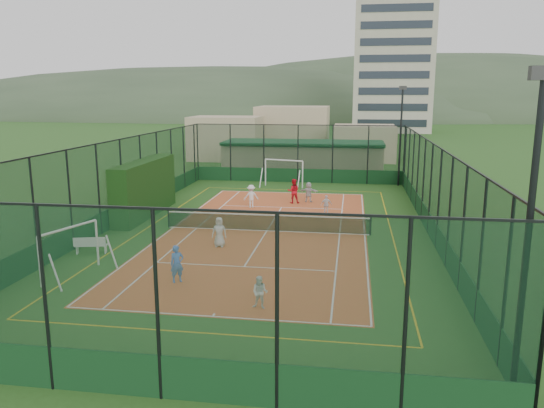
{
  "coord_description": "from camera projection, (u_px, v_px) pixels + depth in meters",
  "views": [
    {
      "loc": [
        4.66,
        -28.74,
        7.69
      ],
      "look_at": [
        0.03,
        1.8,
        1.2
      ],
      "focal_mm": 35.0,
      "sensor_mm": 36.0,
      "label": 1
    }
  ],
  "objects": [
    {
      "name": "child_far_right",
      "position": [
        326.0,
        205.0,
        34.08
      ],
      "size": [
        0.78,
        0.44,
        1.26
      ],
      "primitive_type": "imported",
      "rotation": [
        0.0,
        0.0,
        3.34
      ],
      "color": "silver",
      "rests_on": "court_slab"
    },
    {
      "name": "court_slab",
      "position": [
        267.0,
        231.0,
        30.07
      ],
      "size": [
        11.17,
        23.97,
        0.01
      ],
      "primitive_type": "cube",
      "color": "#C1612A",
      "rests_on": "ground"
    },
    {
      "name": "perimeter_fence",
      "position": [
        267.0,
        188.0,
        29.56
      ],
      "size": [
        18.12,
        34.12,
        5.0
      ],
      "primitive_type": null,
      "color": "#11331F",
      "rests_on": "ground"
    },
    {
      "name": "child_far_left",
      "position": [
        251.0,
        196.0,
        36.07
      ],
      "size": [
        1.14,
        0.86,
        1.57
      ],
      "primitive_type": "imported",
      "rotation": [
        0.0,
        0.0,
        3.45
      ],
      "color": "white",
      "rests_on": "court_slab"
    },
    {
      "name": "tennis_balls",
      "position": [
        252.0,
        224.0,
        31.47
      ],
      "size": [
        3.47,
        1.24,
        0.07
      ],
      "color": "#CCE033",
      "rests_on": "court_slab"
    },
    {
      "name": "ground",
      "position": [
        267.0,
        231.0,
        30.07
      ],
      "size": [
        300.0,
        300.0,
        0.0
      ],
      "primitive_type": "plane",
      "color": "#2A541D",
      "rests_on": "ground"
    },
    {
      "name": "floodlight_ne",
      "position": [
        400.0,
        137.0,
        44.02
      ],
      "size": [
        0.6,
        0.26,
        8.25
      ],
      "primitive_type": null,
      "color": "black",
      "rests_on": "ground"
    },
    {
      "name": "child_near_mid",
      "position": [
        177.0,
        264.0,
        21.83
      ],
      "size": [
        0.68,
        0.62,
        1.55
      ],
      "primitive_type": "imported",
      "rotation": [
        0.0,
        0.0,
        0.59
      ],
      "color": "#4A71D4",
      "rests_on": "court_slab"
    },
    {
      "name": "child_near_right",
      "position": [
        260.0,
        292.0,
        19.15
      ],
      "size": [
        0.65,
        0.54,
        1.22
      ],
      "primitive_type": "imported",
      "rotation": [
        0.0,
        0.0,
        -0.14
      ],
      "color": "white",
      "rests_on": "court_slab"
    },
    {
      "name": "child_near_left",
      "position": [
        219.0,
        232.0,
        26.88
      ],
      "size": [
        0.77,
        0.53,
        1.53
      ],
      "primitive_type": "imported",
      "rotation": [
        0.0,
        0.0,
        0.06
      ],
      "color": "silver",
      "rests_on": "court_slab"
    },
    {
      "name": "tennis_net",
      "position": [
        267.0,
        222.0,
        29.96
      ],
      "size": [
        11.67,
        0.12,
        1.06
      ],
      "primitive_type": null,
      "color": "black",
      "rests_on": "ground"
    },
    {
      "name": "coach",
      "position": [
        293.0,
        191.0,
        37.49
      ],
      "size": [
        0.93,
        0.78,
        1.74
      ],
      "primitive_type": "imported",
      "rotation": [
        0.0,
        0.0,
        3.29
      ],
      "color": "red",
      "rests_on": "court_slab"
    },
    {
      "name": "hedge_left",
      "position": [
        145.0,
        188.0,
        33.63
      ],
      "size": [
        1.2,
        8.01,
        3.5
      ],
      "primitive_type": "cube",
      "color": "black",
      "rests_on": "ground"
    },
    {
      "name": "futsal_goal_near",
      "position": [
        70.0,
        252.0,
        22.58
      ],
      "size": [
        3.38,
        1.89,
        2.1
      ],
      "primitive_type": null,
      "rotation": [
        0.0,
        0.0,
        1.26
      ],
      "color": "white",
      "rests_on": "ground"
    },
    {
      "name": "white_bench",
      "position": [
        91.0,
        245.0,
        25.83
      ],
      "size": [
        1.6,
        0.77,
        0.87
      ],
      "primitive_type": null,
      "rotation": [
        0.0,
        0.0,
        0.23
      ],
      "color": "white",
      "rests_on": "ground"
    },
    {
      "name": "distant_hills",
      "position": [
        339.0,
        117.0,
        175.2
      ],
      "size": [
        200.0,
        60.0,
        24.0
      ],
      "primitive_type": null,
      "color": "#384C33",
      "rests_on": "ground"
    },
    {
      "name": "apartment_tower",
      "position": [
        393.0,
        55.0,
        104.56
      ],
      "size": [
        15.0,
        12.0,
        30.0
      ],
      "primitive_type": "cube",
      "color": "beige",
      "rests_on": "ground"
    },
    {
      "name": "child_far_back",
      "position": [
        309.0,
        192.0,
        37.9
      ],
      "size": [
        1.39,
        0.58,
        1.45
      ],
      "primitive_type": "imported",
      "rotation": [
        0.0,
        0.0,
        3.03
      ],
      "color": "silver",
      "rests_on": "court_slab"
    },
    {
      "name": "clubhouse",
      "position": [
        303.0,
        158.0,
        51.03
      ],
      "size": [
        15.2,
        7.2,
        3.15
      ],
      "primitive_type": null,
      "color": "tan",
      "rests_on": "ground"
    },
    {
      "name": "futsal_goal_far",
      "position": [
        284.0,
        174.0,
        44.03
      ],
      "size": [
        3.6,
        1.89,
        2.23
      ],
      "primitive_type": null,
      "rotation": [
        0.0,
        0.0,
        -0.27
      ],
      "color": "white",
      "rests_on": "ground"
    },
    {
      "name": "floodlight_se",
      "position": [
        526.0,
        255.0,
        11.9
      ],
      "size": [
        0.6,
        0.26,
        8.25
      ],
      "primitive_type": null,
      "color": "black",
      "rests_on": "ground"
    }
  ]
}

